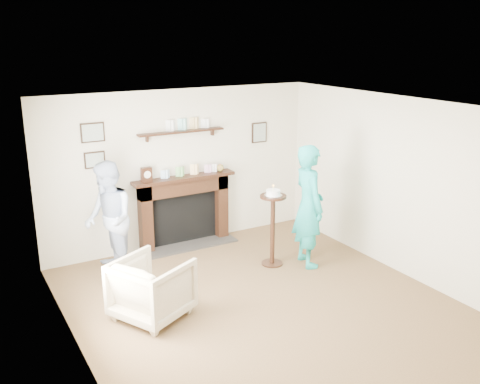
% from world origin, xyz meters
% --- Properties ---
extents(ground, '(5.00, 5.00, 0.00)m').
position_xyz_m(ground, '(0.00, 0.00, 0.00)').
color(ground, brown).
rests_on(ground, ground).
extents(room_shell, '(4.54, 5.02, 2.52)m').
position_xyz_m(room_shell, '(-0.00, 0.69, 1.62)').
color(room_shell, beige).
rests_on(room_shell, ground).
extents(armchair, '(1.09, 1.08, 0.74)m').
position_xyz_m(armchair, '(-1.30, 0.46, 0.00)').
color(armchair, tan).
rests_on(armchair, ground).
extents(man, '(0.65, 0.82, 1.64)m').
position_xyz_m(man, '(-1.37, 1.90, 0.00)').
color(man, '#B2BEDF').
rests_on(man, ground).
extents(woman, '(0.56, 0.74, 1.81)m').
position_xyz_m(woman, '(1.25, 0.79, 0.00)').
color(woman, teal).
rests_on(woman, ground).
extents(pedestal_table, '(0.38, 0.38, 1.23)m').
position_xyz_m(pedestal_table, '(0.79, 1.03, 0.76)').
color(pedestal_table, black).
rests_on(pedestal_table, ground).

